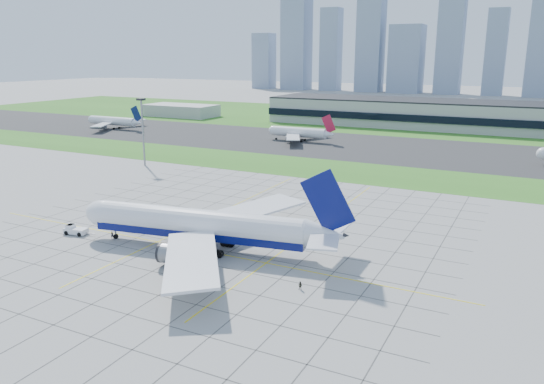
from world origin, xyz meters
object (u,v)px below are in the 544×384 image
Objects in this scene: airliner at (201,225)px; pushback_tug at (75,230)px; crew_near at (112,235)px; light_mast at (142,123)px; distant_jet_0 at (113,121)px; crew_far at (300,286)px; distant_jet_1 at (300,132)px.

airliner is 7.74× the size of pushback_tug.
pushback_tug is (-32.60, -5.33, -4.42)m from airliner.
crew_near is (10.16, 1.60, -0.15)m from pushback_tug.
distant_jet_0 is (-85.23, 74.18, -11.70)m from light_mast.
airliner is 23.20m from crew_near.
crew_far is (60.38, -4.01, -0.20)m from pushback_tug.
airliner is 1.48× the size of distant_jet_1.
light_mast is 0.41× the size of airliner.
distant_jet_1 is at bearing 96.78° from airliner.
crew_near reaches higher than crew_far.
crew_near is 0.04× the size of distant_jet_1.
pushback_tug is at bearing 143.78° from crew_near.
pushback_tug is 10.29m from crew_near.
crew_far is 0.04× the size of distant_jet_1.
airliner is at bearing -41.82° from distant_jet_0.
light_mast is 15.25× the size of crew_near.
light_mast is at bearing -110.07° from distant_jet_1.
airliner reaches higher than distant_jet_1.
light_mast is 113.59m from distant_jet_0.
distant_jet_0 is (-156.85, 140.32, -0.93)m from airliner.
distant_jet_1 is (-42.14, 146.82, -0.93)m from airliner.
pushback_tug is at bearing -61.36° from light_mast.
crew_near is at bearing -179.80° from airliner.
crew_near is 151.88m from distant_jet_1.
crew_far is at bearing -39.03° from distant_jet_0.
distant_jet_0 is at bearing 128.95° from airliner.
airliner is 29.68m from crew_far.
airliner is at bearing -73.99° from distant_jet_1.
light_mast reaches higher than crew_far.
crew_near is at bearing 179.64° from crew_far.
distant_jet_0 and distant_jet_1 have the same top height.
light_mast is 0.60× the size of distant_jet_0.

